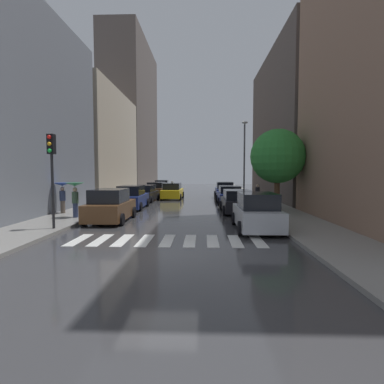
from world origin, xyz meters
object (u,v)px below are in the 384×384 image
at_px(parked_car_right_third, 229,195).
at_px(parked_car_right_second, 237,202).
at_px(pedestrian_foreground, 62,190).
at_px(street_tree_right, 278,156).
at_px(lamp_post_right, 244,154).
at_px(parked_car_left_fourth, 157,190).
at_px(parked_car_left_nearest, 110,206).
at_px(pedestrian_by_kerb, 75,192).
at_px(parked_car_right_fourth, 224,191).
at_px(parked_car_left_fifth, 162,187).
at_px(parked_car_right_nearest, 257,213).
at_px(traffic_light_left_corner, 52,160).
at_px(parked_car_left_second, 132,198).
at_px(pedestrian_near_tree, 257,194).
at_px(taxi_midroad, 172,191).
at_px(parked_car_left_third, 145,194).

bearing_deg(parked_car_right_third, parked_car_right_second, 178.96).
xyz_separation_m(pedestrian_foreground, street_tree_right, (13.81, 1.75, 2.17)).
bearing_deg(street_tree_right, lamp_post_right, 94.86).
bearing_deg(parked_car_left_fourth, pedestrian_foreground, 169.06).
bearing_deg(parked_car_left_nearest, lamp_post_right, -34.15).
bearing_deg(parked_car_right_third, pedestrian_by_kerb, 133.49).
height_order(parked_car_right_fourth, pedestrian_by_kerb, pedestrian_by_kerb).
relative_size(parked_car_right_fourth, pedestrian_foreground, 2.17).
relative_size(parked_car_left_fifth, parked_car_right_fourth, 1.03).
height_order(parked_car_right_nearest, street_tree_right, street_tree_right).
height_order(parked_car_right_second, street_tree_right, street_tree_right).
bearing_deg(parked_car_left_fifth, lamp_post_right, -137.29).
distance_m(street_tree_right, traffic_light_left_corner, 13.73).
bearing_deg(parked_car_right_fourth, parked_car_left_second, 141.70).
height_order(parked_car_left_nearest, pedestrian_near_tree, parked_car_left_nearest).
xyz_separation_m(parked_car_left_fifth, taxi_midroad, (2.29, -9.14, -0.02)).
bearing_deg(parked_car_right_fourth, parked_car_right_third, -179.55).
xyz_separation_m(parked_car_left_fifth, street_tree_right, (10.34, -19.36, 2.99)).
bearing_deg(parked_car_left_fifth, parked_car_left_second, 177.71).
height_order(parked_car_left_nearest, street_tree_right, street_tree_right).
bearing_deg(parked_car_left_second, pedestrian_near_tree, -75.99).
bearing_deg(lamp_post_right, parked_car_left_second, -139.37).
bearing_deg(pedestrian_near_tree, parked_car_left_fifth, 59.70).
xyz_separation_m(taxi_midroad, pedestrian_foreground, (-5.76, -11.98, 0.84)).
bearing_deg(parked_car_left_third, pedestrian_foreground, 161.76).
relative_size(parked_car_left_nearest, parked_car_right_fourth, 1.02).
height_order(parked_car_left_third, traffic_light_left_corner, traffic_light_left_corner).
xyz_separation_m(parked_car_left_second, lamp_post_right, (9.41, 8.08, 3.67)).
bearing_deg(parked_car_right_nearest, parked_car_left_third, 30.08).
bearing_deg(street_tree_right, parked_car_right_fourth, 103.25).
bearing_deg(traffic_light_left_corner, pedestrian_near_tree, 45.09).
relative_size(parked_car_left_nearest, pedestrian_near_tree, 2.70).
distance_m(pedestrian_by_kerb, lamp_post_right, 17.89).
bearing_deg(parked_car_right_second, parked_car_left_fifth, 21.21).
height_order(parked_car_left_third, pedestrian_by_kerb, pedestrian_by_kerb).
bearing_deg(parked_car_left_nearest, traffic_light_left_corner, 149.09).
bearing_deg(parked_car_left_fifth, pedestrian_by_kerb, 172.67).
relative_size(taxi_midroad, lamp_post_right, 0.60).
distance_m(parked_car_right_nearest, traffic_light_left_corner, 9.76).
height_order(parked_car_left_fourth, pedestrian_by_kerb, pedestrian_by_kerb).
bearing_deg(parked_car_left_third, parked_car_left_nearest, -176.50).
xyz_separation_m(parked_car_left_nearest, pedestrian_foreground, (-3.70, 2.20, 0.77)).
distance_m(taxi_midroad, traffic_light_left_corner, 17.74).
xyz_separation_m(parked_car_left_second, parked_car_right_nearest, (7.83, -8.06, 0.01)).
xyz_separation_m(parked_car_left_third, parked_car_right_nearest, (7.89, -13.68, 0.10)).
bearing_deg(parked_car_left_fourth, traffic_light_left_corner, 177.73).
xyz_separation_m(parked_car_left_second, parked_car_right_third, (7.60, 4.01, -0.08)).
bearing_deg(pedestrian_foreground, parked_car_left_nearest, 159.01).
relative_size(taxi_midroad, pedestrian_near_tree, 2.91).
height_order(parked_car_left_second, parked_car_right_fourth, parked_car_left_second).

